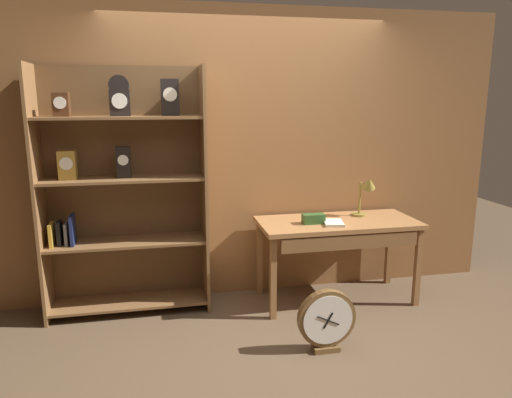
# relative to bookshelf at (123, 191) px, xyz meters

# --- Properties ---
(ground_plane) EXTENTS (10.00, 10.00, 0.00)m
(ground_plane) POSITION_rel_bookshelf_xyz_m (1.10, -1.05, -1.05)
(ground_plane) COLOR brown
(back_wood_panel) EXTENTS (4.80, 0.05, 2.60)m
(back_wood_panel) POSITION_rel_bookshelf_xyz_m (1.10, 0.20, 0.25)
(back_wood_panel) COLOR brown
(back_wood_panel) RESTS_ON ground
(bookshelf) EXTENTS (1.34, 0.38, 2.07)m
(bookshelf) POSITION_rel_bookshelf_xyz_m (0.00, 0.00, 0.00)
(bookshelf) COLOR brown
(bookshelf) RESTS_ON ground
(workbench) EXTENTS (1.41, 0.63, 0.75)m
(workbench) POSITION_rel_bookshelf_xyz_m (1.84, -0.21, -0.39)
(workbench) COLOR #9E6B3D
(workbench) RESTS_ON ground
(desk_lamp) EXTENTS (0.21, 0.21, 0.38)m
(desk_lamp) POSITION_rel_bookshelf_xyz_m (2.15, -0.08, -0.06)
(desk_lamp) COLOR olive
(desk_lamp) RESTS_ON workbench
(toolbox_small) EXTENTS (0.19, 0.09, 0.08)m
(toolbox_small) POSITION_rel_bookshelf_xyz_m (1.60, -0.23, -0.27)
(toolbox_small) COLOR #2D5123
(toolbox_small) RESTS_ON workbench
(open_repair_manual) EXTENTS (0.20, 0.25, 0.02)m
(open_repair_manual) POSITION_rel_bookshelf_xyz_m (1.76, -0.29, -0.30)
(open_repair_manual) COLOR silver
(open_repair_manual) RESTS_ON workbench
(round_clock_large) EXTENTS (0.43, 0.11, 0.47)m
(round_clock_large) POSITION_rel_bookshelf_xyz_m (1.44, -1.03, -0.82)
(round_clock_large) COLOR brown
(round_clock_large) RESTS_ON ground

